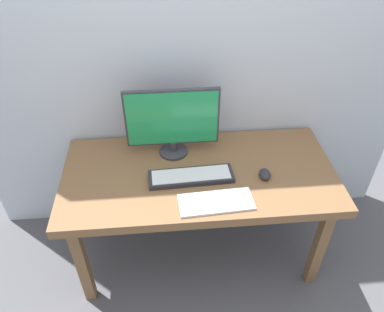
% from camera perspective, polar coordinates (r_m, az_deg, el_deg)
% --- Properties ---
extents(ground_plane, '(6.00, 6.00, 0.00)m').
position_cam_1_polar(ground_plane, '(2.68, 0.90, -14.12)').
color(ground_plane, '#4C4C51').
extents(wall_back, '(2.77, 0.04, 3.00)m').
position_cam_1_polar(wall_back, '(2.12, 0.13, 21.28)').
color(wall_back, '#B2BCC6').
rests_on(wall_back, ground_plane).
extents(desk, '(1.57, 0.75, 0.73)m').
position_cam_1_polar(desk, '(2.19, 1.07, -3.90)').
color(desk, brown).
rests_on(desk, ground_plane).
extents(monitor, '(0.54, 0.17, 0.43)m').
position_cam_1_polar(monitor, '(2.16, -3.02, 5.39)').
color(monitor, '#333338').
rests_on(monitor, desk).
extents(keyboard_primary, '(0.48, 0.16, 0.03)m').
position_cam_1_polar(keyboard_primary, '(2.09, -0.14, -3.13)').
color(keyboard_primary, '#232328').
rests_on(keyboard_primary, desk).
extents(keyboard_secondary, '(0.40, 0.18, 0.02)m').
position_cam_1_polar(keyboard_secondary, '(1.96, 3.69, -7.04)').
color(keyboard_secondary, silver).
rests_on(keyboard_secondary, desk).
extents(mouse, '(0.07, 0.10, 0.04)m').
position_cam_1_polar(mouse, '(2.14, 11.06, -2.72)').
color(mouse, '#232328').
rests_on(mouse, desk).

